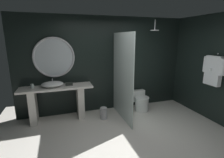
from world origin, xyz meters
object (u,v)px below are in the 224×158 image
at_px(tissue_box, 69,84).
at_px(vessel_sink, 52,84).
at_px(tumbler_cup, 32,86).
at_px(hanging_bathrobe, 213,69).
at_px(rain_shower_head, 155,30).
at_px(waste_bin, 104,113).
at_px(toilet, 141,101).
at_px(round_wall_mirror, 54,57).

bearing_deg(tissue_box, vessel_sink, 179.44).
distance_m(tumbler_cup, hanging_bathrobe, 4.31).
xyz_separation_m(rain_shower_head, waste_bin, (-1.50, -0.22, -2.08)).
relative_size(vessel_sink, waste_bin, 1.64).
bearing_deg(rain_shower_head, toilet, -179.59).
bearing_deg(tumbler_cup, hanging_bathrobe, -16.52).
distance_m(toilet, waste_bin, 1.19).
relative_size(round_wall_mirror, hanging_bathrobe, 1.31).
relative_size(tumbler_cup, waste_bin, 0.32).
relative_size(hanging_bathrobe, toilet, 1.36).
bearing_deg(waste_bin, hanging_bathrobe, -19.41).
xyz_separation_m(tumbler_cup, toilet, (2.81, -0.13, -0.67)).
distance_m(tissue_box, hanging_bathrobe, 3.52).
xyz_separation_m(tissue_box, hanging_bathrobe, (3.27, -1.22, 0.40)).
height_order(tissue_box, waste_bin, tissue_box).
relative_size(vessel_sink, hanging_bathrobe, 0.68).
bearing_deg(vessel_sink, hanging_bathrobe, -18.46).
bearing_deg(hanging_bathrobe, toilet, 140.08).
bearing_deg(tissue_box, toilet, -3.66).
distance_m(tumbler_cup, rain_shower_head, 3.41).
bearing_deg(tumbler_cup, toilet, -2.58).
bearing_deg(waste_bin, tumbler_cup, 168.00).
distance_m(rain_shower_head, hanging_bathrobe, 1.75).
relative_size(round_wall_mirror, waste_bin, 3.16).
height_order(tumbler_cup, round_wall_mirror, round_wall_mirror).
xyz_separation_m(vessel_sink, tissue_box, (0.39, -0.00, -0.03)).
xyz_separation_m(tissue_box, waste_bin, (0.80, -0.35, -0.74)).
relative_size(tumbler_cup, hanging_bathrobe, 0.13).
relative_size(tumbler_cup, tissue_box, 0.59).
bearing_deg(tissue_box, hanging_bathrobe, -20.45).
relative_size(rain_shower_head, toilet, 0.50).
xyz_separation_m(vessel_sink, waste_bin, (1.19, -0.35, -0.77)).
bearing_deg(rain_shower_head, tumbler_cup, 177.73).
relative_size(tumbler_cup, round_wall_mirror, 0.10).
height_order(tumbler_cup, toilet, tumbler_cup).
relative_size(rain_shower_head, waste_bin, 0.89).
height_order(round_wall_mirror, rain_shower_head, rain_shower_head).
bearing_deg(vessel_sink, rain_shower_head, -2.71).
xyz_separation_m(tissue_box, rain_shower_head, (2.29, -0.12, 1.34)).
relative_size(tumbler_cup, toilet, 0.18).
bearing_deg(rain_shower_head, tissue_box, 176.92).
xyz_separation_m(hanging_bathrobe, toilet, (-1.31, 1.09, -1.06)).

